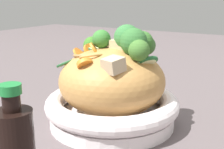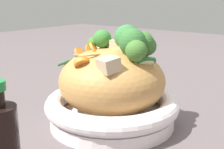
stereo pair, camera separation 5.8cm
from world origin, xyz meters
name	(u,v)px [view 2 (the right image)]	position (x,y,z in m)	size (l,w,h in m)	color
ground_plane	(112,123)	(0.00, 0.00, 0.00)	(3.00, 3.00, 0.00)	#5C5153
serving_bowl	(112,109)	(0.00, 0.00, 0.03)	(0.26, 0.26, 0.06)	white
noodle_heap	(112,81)	(0.00, 0.00, 0.09)	(0.20, 0.20, 0.13)	#C08949
broccoli_florets	(128,43)	(-0.02, -0.02, 0.16)	(0.18, 0.11, 0.08)	#9EB670
carrot_coins	(87,54)	(0.04, 0.03, 0.14)	(0.10, 0.13, 0.05)	orange
zucchini_slices	(106,58)	(0.01, 0.01, 0.13)	(0.20, 0.10, 0.04)	beige
chicken_chunks	(112,51)	(0.00, 0.00, 0.14)	(0.12, 0.14, 0.04)	#C7B78A
soy_sauce_bottle	(1,147)	(-0.02, 0.25, 0.06)	(0.05, 0.05, 0.15)	black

